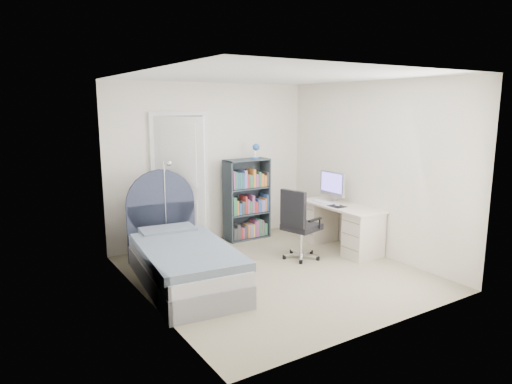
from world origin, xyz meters
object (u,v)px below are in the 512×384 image
nightstand (160,233)px  desk (340,224)px  bed (182,259)px  floor_lamp (168,220)px  bookcase (248,202)px  office_chair (298,221)px

nightstand → desk: (2.46, -1.07, 0.02)m
bed → floor_lamp: 0.95m
bed → floor_lamp: size_ratio=1.54×
bookcase → office_chair: size_ratio=1.53×
floor_lamp → desk: 2.57m
floor_lamp → bookcase: bookcase is taller
floor_lamp → office_chair: (1.54, -1.00, -0.02)m
nightstand → floor_lamp: floor_lamp is taller
desk → office_chair: desk is taller
floor_lamp → bed: bearing=-101.1°
bed → desk: (2.57, -0.03, 0.08)m
bed → office_chair: bearing=-3.7°
bookcase → desk: bookcase is taller
bed → office_chair: size_ratio=2.15×
bed → nightstand: bed is taller
bed → nightstand: (0.11, 1.04, 0.07)m
desk → office_chair: bearing=-174.5°
nightstand → bookcase: bearing=5.1°
bed → desk: bed is taller
desk → nightstand: bearing=156.6°
bed → nightstand: bearing=84.2°
floor_lamp → office_chair: bearing=-32.9°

